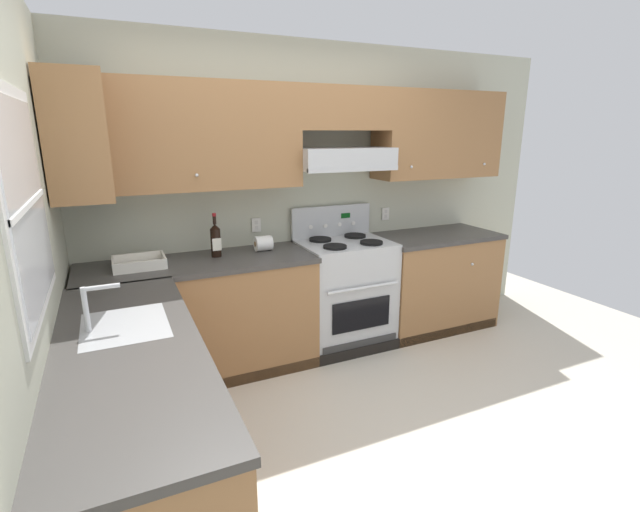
# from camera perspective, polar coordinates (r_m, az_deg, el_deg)

# --- Properties ---
(ground_plane) EXTENTS (7.04, 7.04, 0.00)m
(ground_plane) POSITION_cam_1_polar(r_m,az_deg,el_deg) (3.03, 5.39, -22.03)
(ground_plane) COLOR beige
(wall_back) EXTENTS (4.68, 0.57, 2.55)m
(wall_back) POSITION_cam_1_polar(r_m,az_deg,el_deg) (3.97, -0.16, 10.18)
(wall_back) COLOR #B7BAA3
(wall_back) RESTS_ON ground_plane
(wall_left) EXTENTS (0.47, 4.00, 2.55)m
(wall_left) POSITION_cam_1_polar(r_m,az_deg,el_deg) (2.36, -32.62, 0.90)
(wall_left) COLOR #B7BAA3
(wall_left) RESTS_ON ground_plane
(counter_back_run) EXTENTS (3.60, 0.65, 0.91)m
(counter_back_run) POSITION_cam_1_polar(r_m,az_deg,el_deg) (3.86, -1.35, -5.70)
(counter_back_run) COLOR olive
(counter_back_run) RESTS_ON ground_plane
(counter_left_run) EXTENTS (0.63, 1.91, 1.13)m
(counter_left_run) POSITION_cam_1_polar(r_m,az_deg,el_deg) (2.48, -21.71, -19.59)
(counter_left_run) COLOR olive
(counter_left_run) RESTS_ON ground_plane
(stove) EXTENTS (0.76, 0.62, 1.20)m
(stove) POSITION_cam_1_polar(r_m,az_deg,el_deg) (4.00, 3.08, -4.53)
(stove) COLOR #B7BABC
(stove) RESTS_ON ground_plane
(wine_bottle) EXTENTS (0.08, 0.08, 0.33)m
(wine_bottle) POSITION_cam_1_polar(r_m,az_deg,el_deg) (3.54, -12.90, 2.02)
(wine_bottle) COLOR black
(wine_bottle) RESTS_ON counter_back_run
(bowl) EXTENTS (0.35, 0.27, 0.07)m
(bowl) POSITION_cam_1_polar(r_m,az_deg,el_deg) (3.45, -21.63, -0.92)
(bowl) COLOR white
(bowl) RESTS_ON counter_back_run
(paper_towel_roll) EXTENTS (0.14, 0.12, 0.12)m
(paper_towel_roll) POSITION_cam_1_polar(r_m,az_deg,el_deg) (3.67, -7.10, 1.59)
(paper_towel_roll) COLOR white
(paper_towel_roll) RESTS_ON counter_back_run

